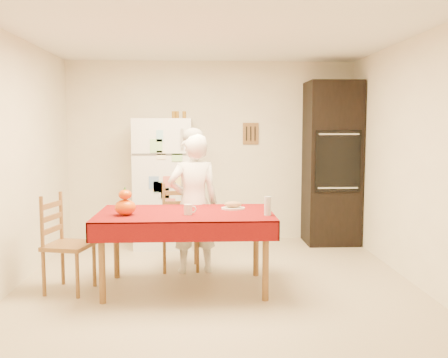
{
  "coord_description": "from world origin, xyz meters",
  "views": [
    {
      "loc": [
        -0.16,
        -4.77,
        1.58
      ],
      "look_at": [
        0.08,
        0.2,
        1.07
      ],
      "focal_mm": 40.0,
      "sensor_mm": 36.0,
      "label": 1
    }
  ],
  "objects": [
    {
      "name": "spice_jar_right",
      "position": [
        -0.37,
        1.93,
        1.75
      ],
      "size": [
        0.05,
        0.05,
        0.1
      ],
      "primitive_type": "cylinder",
      "color": "brown",
      "rests_on": "refrigerator"
    },
    {
      "name": "pumpkin_upper",
      "position": [
        -0.87,
        -0.09,
        0.96
      ],
      "size": [
        0.12,
        0.12,
        0.09
      ],
      "primitive_type": "ellipsoid",
      "color": "red",
      "rests_on": "pumpkin_lower"
    },
    {
      "name": "floor",
      "position": [
        0.0,
        0.0,
        0.0
      ],
      "size": [
        4.5,
        4.5,
        0.0
      ],
      "primitive_type": "plane",
      "color": "#CAB092",
      "rests_on": "ground"
    },
    {
      "name": "chair_left",
      "position": [
        -1.49,
        0.03,
        0.51
      ],
      "size": [
        0.48,
        0.5,
        0.95
      ],
      "rotation": [
        0.0,
        0.0,
        1.34
      ],
      "color": "brown",
      "rests_on": "floor"
    },
    {
      "name": "spice_jar_mid",
      "position": [
        -0.46,
        1.93,
        1.75
      ],
      "size": [
        0.05,
        0.05,
        0.1
      ],
      "primitive_type": "cylinder",
      "color": "brown",
      "rests_on": "refrigerator"
    },
    {
      "name": "pumpkin_lower",
      "position": [
        -0.87,
        -0.09,
        0.84
      ],
      "size": [
        0.2,
        0.2,
        0.15
      ],
      "primitive_type": "ellipsoid",
      "color": "#D94C05",
      "rests_on": "dining_table"
    },
    {
      "name": "bread_loaf",
      "position": [
        0.17,
        0.2,
        0.81
      ],
      "size": [
        0.18,
        0.1,
        0.06
      ],
      "primitive_type": "ellipsoid",
      "color": "#AA7C53",
      "rests_on": "bread_plate"
    },
    {
      "name": "coffee_mug",
      "position": [
        -0.28,
        -0.09,
        0.81
      ],
      "size": [
        0.08,
        0.08,
        0.1
      ],
      "primitive_type": "cylinder",
      "color": "silver",
      "rests_on": "dining_table"
    },
    {
      "name": "spice_jar_left",
      "position": [
        -0.51,
        1.93,
        1.75
      ],
      "size": [
        0.05,
        0.05,
        0.1
      ],
      "primitive_type": "cylinder",
      "color": "#8C5E19",
      "rests_on": "refrigerator"
    },
    {
      "name": "wine_glass",
      "position": [
        0.47,
        -0.15,
        0.85
      ],
      "size": [
        0.07,
        0.07,
        0.18
      ],
      "primitive_type": "cylinder",
      "color": "silver",
      "rests_on": "dining_table"
    },
    {
      "name": "room_shell",
      "position": [
        0.0,
        0.0,
        1.62
      ],
      "size": [
        4.02,
        4.52,
        2.51
      ],
      "color": "white",
      "rests_on": "ground"
    },
    {
      "name": "seated_woman",
      "position": [
        -0.24,
        0.6,
        0.76
      ],
      "size": [
        0.61,
        0.46,
        1.52
      ],
      "primitive_type": "imported",
      "rotation": [
        0.0,
        0.0,
        3.33
      ],
      "color": "white",
      "rests_on": "floor"
    },
    {
      "name": "dining_table",
      "position": [
        -0.31,
        0.05,
        0.69
      ],
      "size": [
        1.7,
        1.0,
        0.76
      ],
      "color": "brown",
      "rests_on": "floor"
    },
    {
      "name": "chair_far",
      "position": [
        -0.39,
        0.8,
        0.51
      ],
      "size": [
        0.45,
        0.43,
        0.95
      ],
      "rotation": [
        0.0,
        0.0,
        0.07
      ],
      "color": "brown",
      "rests_on": "floor"
    },
    {
      "name": "bread_plate",
      "position": [
        0.17,
        0.2,
        0.77
      ],
      "size": [
        0.24,
        0.24,
        0.02
      ],
      "primitive_type": "cylinder",
      "color": "white",
      "rests_on": "dining_table"
    },
    {
      "name": "oven_cabinet",
      "position": [
        1.63,
        1.93,
        1.1
      ],
      "size": [
        0.7,
        0.62,
        2.2
      ],
      "color": "black",
      "rests_on": "floor"
    },
    {
      "name": "refrigerator",
      "position": [
        -0.65,
        1.88,
        0.85
      ],
      "size": [
        0.75,
        0.74,
        1.7
      ],
      "color": "white",
      "rests_on": "floor"
    }
  ]
}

